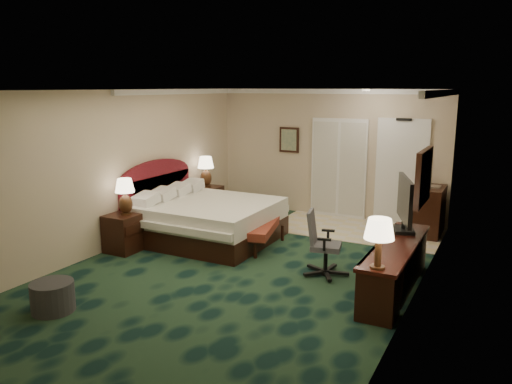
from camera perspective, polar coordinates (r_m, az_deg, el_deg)
The scene contains 25 objects.
floor at distance 7.75m, azimuth -1.39°, elevation -8.80°, with size 5.00×7.50×0.00m, color black.
ceiling at distance 7.25m, azimuth -1.50°, elevation 11.57°, with size 5.00×7.50×0.00m, color white.
wall_back at distance 10.78m, azimuth 8.27°, elevation 4.39°, with size 5.00×0.00×2.70m, color #C8B793.
wall_front at distance 4.59m, azimuth -24.93°, elevation -6.97°, with size 5.00×0.00×2.70m, color #C8B793.
wall_left at distance 8.85m, azimuth -15.77°, elevation 2.42°, with size 0.00×7.50×2.70m, color #C8B793.
wall_right at distance 6.57m, azimuth 18.00°, elevation -0.92°, with size 0.00×7.50×2.70m, color #C8B793.
crown_molding at distance 7.25m, azimuth -1.50°, elevation 11.18°, with size 5.00×7.50×0.10m, color white, non-canonical shape.
tile_patch at distance 9.99m, azimuth 11.30°, elevation -4.21°, with size 3.20×1.70×0.01m, color beige.
headboard at distance 9.67m, azimuth -11.26°, elevation -0.50°, with size 0.12×2.00×1.40m, color #520A10, non-canonical shape.
entry_door at distance 10.39m, azimuth 16.26°, elevation 2.08°, with size 1.02×0.06×2.18m, color white.
closet_doors at distance 10.70m, azimuth 9.42°, elevation 2.68°, with size 1.20×0.06×2.10m, color #B8B7B7.
wall_art at distance 11.04m, azimuth 3.81°, elevation 5.97°, with size 0.45×0.06×0.55m, color #516F5F.
wall_mirror at distance 7.12m, azimuth 18.62°, elevation 1.64°, with size 0.05×0.95×0.75m, color white.
bed at distance 9.13m, azimuth -5.32°, elevation -3.30°, with size 2.23×2.07×0.71m, color white.
nightstand_near at distance 8.78m, azimuth -14.79°, elevation -4.51°, with size 0.51×0.59×0.64m, color black.
nightstand_far at distance 10.71m, azimuth -5.66°, elevation -1.15°, with size 0.53×0.61×0.66m, color black.
lamp_near at distance 8.62m, azimuth -14.72°, elevation -0.50°, with size 0.32×0.32×0.61m, color black, non-canonical shape.
lamp_far at distance 10.61m, azimuth -5.75°, elevation 2.33°, with size 0.34×0.34×0.64m, color black, non-canonical shape.
bed_bench at distance 8.69m, azimuth 0.56°, elevation -5.00°, with size 0.44×1.27×0.43m, color brown.
ottoman at distance 6.82m, azimuth -22.22°, elevation -11.02°, with size 0.53×0.53×0.38m, color #2E2E2E.
desk at distance 7.11m, azimuth 15.61°, elevation -8.34°, with size 0.50×2.33×0.67m, color black.
tv at distance 7.53m, azimuth 16.63°, elevation -1.43°, with size 0.09×1.03×0.80m, color black.
desk_lamp at distance 5.96m, azimuth 13.84°, elevation -5.70°, with size 0.35×0.35×0.61m, color black, non-canonical shape.
desk_chair at distance 7.45m, azimuth 8.01°, elevation -5.85°, with size 0.57×0.53×0.97m, color #464649, non-canonical shape.
minibar at distance 9.90m, azimuth 19.18°, elevation -2.09°, with size 0.48×0.87×0.92m, color black.
Camera 1 is at (3.51, -6.34, 2.75)m, focal length 35.00 mm.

